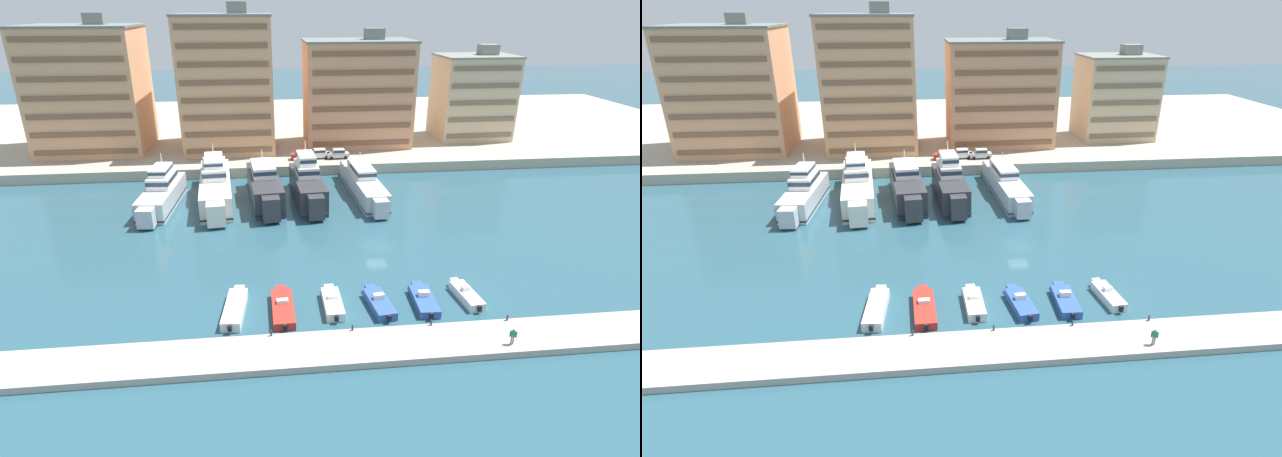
% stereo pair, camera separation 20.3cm
% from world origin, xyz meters
% --- Properties ---
extents(ground_plane, '(400.00, 400.00, 0.00)m').
position_xyz_m(ground_plane, '(0.00, 0.00, 0.00)').
color(ground_plane, '#285160').
extents(quay_promenade, '(180.00, 70.00, 1.85)m').
position_xyz_m(quay_promenade, '(0.00, 64.76, 0.92)').
color(quay_promenade, '#ADA38E').
rests_on(quay_promenade, ground).
extents(pier_dock, '(120.00, 4.90, 0.69)m').
position_xyz_m(pier_dock, '(0.00, -20.62, 0.34)').
color(pier_dock, '#A8A399').
rests_on(pier_dock, ground).
extents(yacht_silver_far_left, '(5.31, 18.07, 7.75)m').
position_xyz_m(yacht_silver_far_left, '(-29.60, 17.25, 2.16)').
color(yacht_silver_far_left, silver).
rests_on(yacht_silver_far_left, ground).
extents(yacht_ivory_left, '(6.33, 23.18, 8.33)m').
position_xyz_m(yacht_ivory_left, '(-21.68, 19.21, 2.44)').
color(yacht_ivory_left, silver).
rests_on(yacht_ivory_left, ground).
extents(yacht_charcoal_mid_left, '(5.94, 19.17, 7.50)m').
position_xyz_m(yacht_charcoal_mid_left, '(-14.03, 17.78, 2.36)').
color(yacht_charcoal_mid_left, '#333338').
rests_on(yacht_charcoal_mid_left, ground).
extents(yacht_charcoal_center_left, '(5.02, 18.02, 8.98)m').
position_xyz_m(yacht_charcoal_center_left, '(-7.39, 17.38, 2.64)').
color(yacht_charcoal_center_left, '#333338').
rests_on(yacht_charcoal_center_left, ground).
extents(yacht_silver_center, '(4.87, 22.17, 6.37)m').
position_xyz_m(yacht_silver_center, '(1.75, 19.15, 1.86)').
color(yacht_silver_center, silver).
rests_on(yacht_silver_center, ground).
extents(motorboat_white_far_left, '(2.46, 7.60, 1.02)m').
position_xyz_m(motorboat_white_far_left, '(-17.29, -13.27, 0.51)').
color(motorboat_white_far_left, white).
rests_on(motorboat_white_far_left, ground).
extents(motorboat_red_left, '(2.24, 7.62, 1.25)m').
position_xyz_m(motorboat_red_left, '(-12.55, -13.56, 0.45)').
color(motorboat_red_left, red).
rests_on(motorboat_red_left, ground).
extents(motorboat_white_mid_left, '(1.84, 6.25, 1.30)m').
position_xyz_m(motorboat_white_mid_left, '(-7.52, -13.32, 0.49)').
color(motorboat_white_mid_left, white).
rests_on(motorboat_white_mid_left, ground).
extents(motorboat_blue_center_left, '(2.56, 6.40, 1.40)m').
position_xyz_m(motorboat_blue_center_left, '(-2.81, -13.77, 0.47)').
color(motorboat_blue_center_left, '#33569E').
rests_on(motorboat_blue_center_left, ground).
extents(motorboat_blue_center, '(2.30, 6.56, 1.38)m').
position_xyz_m(motorboat_blue_center, '(1.86, -13.69, 0.45)').
color(motorboat_blue_center, '#33569E').
rests_on(motorboat_blue_center, ground).
extents(motorboat_white_center_right, '(2.15, 6.04, 1.37)m').
position_xyz_m(motorboat_white_center_right, '(6.54, -13.26, 0.48)').
color(motorboat_white_center_right, white).
rests_on(motorboat_white_center_right, ground).
extents(car_red_far_left, '(4.15, 2.02, 1.80)m').
position_xyz_m(car_red_far_left, '(-6.99, 34.02, 2.82)').
color(car_red_far_left, red).
rests_on(car_red_far_left, quay_promenade).
extents(car_white_left, '(4.18, 2.08, 1.80)m').
position_xyz_m(car_white_left, '(-3.77, 34.38, 2.82)').
color(car_white_left, white).
rests_on(car_white_left, quay_promenade).
extents(car_silver_mid_left, '(4.13, 1.98, 1.80)m').
position_xyz_m(car_silver_mid_left, '(-0.22, 33.94, 2.82)').
color(car_silver_mid_left, '#B7BCC1').
rests_on(car_silver_mid_left, quay_promenade).
extents(apartment_block_far_left, '(20.30, 17.17, 25.09)m').
position_xyz_m(apartment_block_far_left, '(-46.52, 46.07, 13.43)').
color(apartment_block_far_left, tan).
rests_on(apartment_block_far_left, quay_promenade).
extents(apartment_block_left, '(17.43, 18.10, 26.92)m').
position_xyz_m(apartment_block_left, '(-20.36, 45.12, 14.35)').
color(apartment_block_left, tan).
rests_on(apartment_block_left, quay_promenade).
extents(apartment_block_mid_left, '(21.20, 13.56, 22.28)m').
position_xyz_m(apartment_block_mid_left, '(5.00, 45.11, 12.04)').
color(apartment_block_mid_left, tan).
rests_on(apartment_block_mid_left, quay_promenade).
extents(apartment_block_center_left, '(15.37, 12.39, 19.01)m').
position_xyz_m(apartment_block_center_left, '(30.41, 48.01, 10.43)').
color(apartment_block_center_left, '#C6AD89').
rests_on(apartment_block_center_left, quay_promenade).
extents(pedestrian_near_edge, '(0.58, 0.36, 1.61)m').
position_xyz_m(pedestrian_near_edge, '(7.33, -21.93, 1.64)').
color(pedestrian_near_edge, '#7A6B56').
rests_on(pedestrian_near_edge, pier_dock).
extents(bollard_west, '(0.20, 0.20, 0.61)m').
position_xyz_m(bollard_west, '(-13.78, -18.42, 1.01)').
color(bollard_west, '#2D2D33').
rests_on(bollard_west, pier_dock).
extents(bollard_west_mid, '(0.20, 0.20, 0.61)m').
position_xyz_m(bollard_west_mid, '(-6.33, -18.42, 1.01)').
color(bollard_west_mid, '#2D2D33').
rests_on(bollard_west_mid, pier_dock).
extents(bollard_east_mid, '(0.20, 0.20, 0.61)m').
position_xyz_m(bollard_east_mid, '(1.12, -18.42, 1.01)').
color(bollard_east_mid, '#2D2D33').
rests_on(bollard_east_mid, pier_dock).
extents(bollard_east, '(0.20, 0.20, 0.61)m').
position_xyz_m(bollard_east, '(8.56, -18.42, 1.01)').
color(bollard_east, '#2D2D33').
rests_on(bollard_east, pier_dock).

